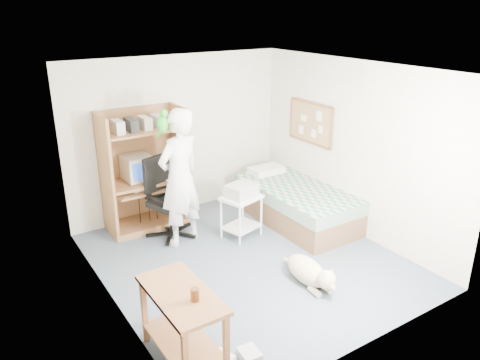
{
  "coord_description": "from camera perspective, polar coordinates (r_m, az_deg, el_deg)",
  "views": [
    {
      "loc": [
        -3.06,
        -4.5,
        3.19
      ],
      "look_at": [
        0.04,
        0.26,
        1.05
      ],
      "focal_mm": 35.0,
      "sensor_mm": 36.0,
      "label": 1
    }
  ],
  "objects": [
    {
      "name": "printer",
      "position": [
        6.61,
        0.16,
        -1.27
      ],
      "size": [
        0.49,
        0.42,
        0.18
      ],
      "primitive_type": "cube",
      "rotation": [
        0.0,
        0.0,
        0.26
      ],
      "color": "#A8A8A3",
      "rests_on": "printer_cart"
    },
    {
      "name": "floor_box_b",
      "position": [
        4.79,
        1.17,
        -20.5
      ],
      "size": [
        0.2,
        0.24,
        0.08
      ],
      "primitive_type": "cube",
      "rotation": [
        0.0,
        0.0,
        -0.09
      ],
      "color": "#ACACA7",
      "rests_on": "floor"
    },
    {
      "name": "person",
      "position": [
        6.43,
        -7.35,
        0.24
      ],
      "size": [
        0.82,
        0.66,
        1.94
      ],
      "primitive_type": "imported",
      "rotation": [
        0.0,
        0.0,
        3.46
      ],
      "color": "white",
      "rests_on": "floor"
    },
    {
      "name": "pencil_cup",
      "position": [
        7.12,
        -8.99,
        0.91
      ],
      "size": [
        0.08,
        0.08,
        0.12
      ],
      "primitive_type": "cylinder",
      "color": "gold",
      "rests_on": "computer_hutch"
    },
    {
      "name": "printer_cart",
      "position": [
        6.73,
        0.16,
        -3.67
      ],
      "size": [
        0.62,
        0.55,
        0.64
      ],
      "rotation": [
        0.0,
        0.0,
        0.26
      ],
      "color": "white",
      "rests_on": "floor"
    },
    {
      "name": "parrot",
      "position": [
        6.14,
        -9.42,
        6.96
      ],
      "size": [
        0.14,
        0.25,
        0.39
      ],
      "rotation": [
        0.0,
        0.0,
        0.32
      ],
      "color": "#148F27",
      "rests_on": "person"
    },
    {
      "name": "side_desk",
      "position": [
        4.53,
        -7.04,
        -16.15
      ],
      "size": [
        0.5,
        1.0,
        0.75
      ],
      "color": "brown",
      "rests_on": "floor"
    },
    {
      "name": "keyboard",
      "position": [
        6.99,
        -11.2,
        -0.93
      ],
      "size": [
        0.46,
        0.18,
        0.03
      ],
      "primitive_type": "cube",
      "rotation": [
        0.0,
        0.0,
        -0.05
      ],
      "color": "beige",
      "rests_on": "computer_hutch"
    },
    {
      "name": "computer_hutch",
      "position": [
        7.08,
        -11.57,
        0.65
      ],
      "size": [
        1.2,
        0.63,
        1.8
      ],
      "color": "brown",
      "rests_on": "floor"
    },
    {
      "name": "office_chair",
      "position": [
        6.88,
        -8.81,
        -3.43
      ],
      "size": [
        0.66,
        0.67,
        1.16
      ],
      "rotation": [
        0.0,
        0.0,
        0.32
      ],
      "color": "black",
      "rests_on": "floor"
    },
    {
      "name": "drink_glass",
      "position": [
        4.23,
        -5.53,
        -13.73
      ],
      "size": [
        0.08,
        0.08,
        0.12
      ],
      "primitive_type": "cylinder",
      "color": "#44200A",
      "rests_on": "side_desk"
    },
    {
      "name": "ceiling",
      "position": [
        5.49,
        1.21,
        13.39
      ],
      "size": [
        3.6,
        4.0,
        0.02
      ],
      "primitive_type": "cube",
      "color": "white",
      "rests_on": "wall_back"
    },
    {
      "name": "bed",
      "position": [
        7.33,
        6.81,
        -2.86
      ],
      "size": [
        1.02,
        2.02,
        0.66
      ],
      "color": "brown",
      "rests_on": "floor"
    },
    {
      "name": "wall_right",
      "position": [
        6.91,
        13.61,
        3.72
      ],
      "size": [
        0.02,
        4.0,
        2.5
      ],
      "primitive_type": "cube",
      "color": "white",
      "rests_on": "floor"
    },
    {
      "name": "corkboard",
      "position": [
        7.46,
        8.61,
        6.9
      ],
      "size": [
        0.04,
        0.94,
        0.66
      ],
      "color": "#9B6E45",
      "rests_on": "wall_right"
    },
    {
      "name": "floor",
      "position": [
        6.31,
        1.04,
        -9.73
      ],
      "size": [
        4.0,
        4.0,
        0.0
      ],
      "primitive_type": "plane",
      "color": "#4A5565",
      "rests_on": "ground"
    },
    {
      "name": "dog",
      "position": [
        5.82,
        8.46,
        -10.99
      ],
      "size": [
        0.36,
        0.99,
        0.37
      ],
      "rotation": [
        0.0,
        0.0,
        -0.06
      ],
      "color": "#C9AF87",
      "rests_on": "floor"
    },
    {
      "name": "wall_back",
      "position": [
        7.45,
        -7.57,
        5.35
      ],
      "size": [
        3.6,
        0.02,
        2.5
      ],
      "primitive_type": "cube",
      "color": "white",
      "rests_on": "floor"
    },
    {
      "name": "crt_monitor",
      "position": [
        7.01,
        -12.43,
        1.51
      ],
      "size": [
        0.4,
        0.42,
        0.36
      ],
      "rotation": [
        0.0,
        0.0,
        0.04
      ],
      "color": "beige",
      "rests_on": "computer_hutch"
    },
    {
      "name": "wall_left",
      "position": [
        5.07,
        -16.02,
        -2.76
      ],
      "size": [
        0.02,
        4.0,
        2.5
      ],
      "primitive_type": "cube",
      "color": "white",
      "rests_on": "floor"
    }
  ]
}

